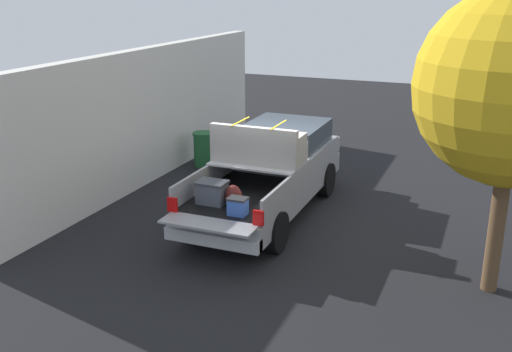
# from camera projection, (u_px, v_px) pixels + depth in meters

# --- Properties ---
(ground_plane) EXTENTS (40.00, 40.00, 0.00)m
(ground_plane) POSITION_uv_depth(u_px,v_px,m) (266.00, 214.00, 13.56)
(ground_plane) COLOR black
(pickup_truck) EXTENTS (6.05, 2.06, 2.23)m
(pickup_truck) POSITION_uv_depth(u_px,v_px,m) (272.00, 170.00, 13.58)
(pickup_truck) COLOR gray
(pickup_truck) RESTS_ON ground_plane
(building_facade) EXTENTS (11.87, 0.36, 3.46)m
(building_facade) POSITION_uv_depth(u_px,v_px,m) (149.00, 115.00, 15.59)
(building_facade) COLOR silver
(building_facade) RESTS_ON ground_plane
(trash_can) EXTENTS (0.60, 0.60, 0.98)m
(trash_can) POSITION_uv_depth(u_px,v_px,m) (203.00, 149.00, 17.01)
(trash_can) COLOR #1E592D
(trash_can) RESTS_ON ground_plane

